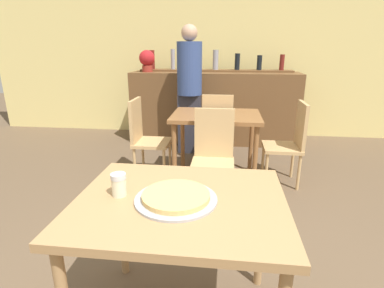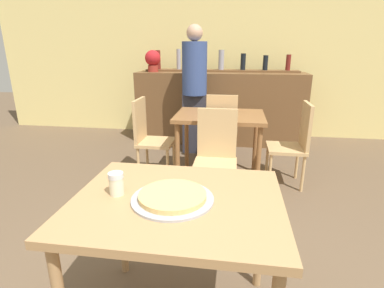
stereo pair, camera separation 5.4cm
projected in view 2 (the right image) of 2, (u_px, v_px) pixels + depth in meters
wall_back at (223, 52)px, 4.98m from camera, size 8.00×0.05×2.80m
dining_table_near at (177, 215)px, 1.47m from camera, size 1.01×0.83×0.78m
dining_table_far at (220, 123)px, 3.29m from camera, size 0.96×0.71×0.78m
bar_counter at (219, 108)px, 4.77m from camera, size 2.60×0.56×1.10m
bar_back_shelf at (219, 67)px, 4.71m from camera, size 2.39×0.24×0.34m
chair_far_side_front at (216, 152)px, 2.85m from camera, size 0.40×0.40×0.92m
chair_far_side_back at (222, 126)px, 3.83m from camera, size 0.40×0.40×0.92m
chair_far_side_left at (149, 134)px, 3.45m from camera, size 0.40×0.40×0.92m
chair_far_side_right at (295, 140)px, 3.22m from camera, size 0.40×0.40×0.92m
pizza_tray at (173, 197)px, 1.42m from camera, size 0.40×0.40×0.04m
cheese_shaker at (116, 183)px, 1.47m from camera, size 0.07×0.07×0.11m
person_standing at (194, 86)px, 4.14m from camera, size 0.34×0.34×1.76m
potted_plant at (153, 60)px, 4.64m from camera, size 0.24×0.24×0.33m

